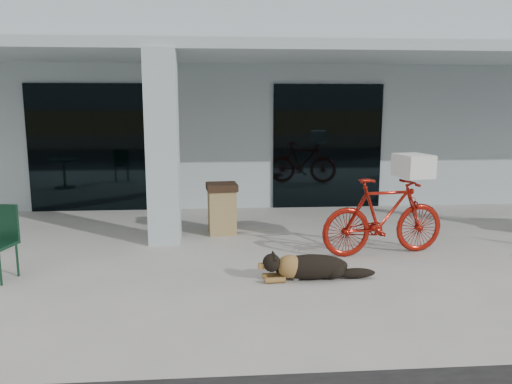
{
  "coord_description": "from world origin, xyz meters",
  "views": [
    {
      "loc": [
        -0.62,
        -5.84,
        2.24
      ],
      "look_at": [
        -0.06,
        1.29,
        1.0
      ],
      "focal_mm": 35.0,
      "sensor_mm": 36.0,
      "label": 1
    }
  ],
  "objects": [
    {
      "name": "ground",
      "position": [
        0.0,
        0.0,
        0.0
      ],
      "size": [
        80.0,
        80.0,
        0.0
      ],
      "primitive_type": "plane",
      "color": "#B4B1AA",
      "rests_on": "ground"
    },
    {
      "name": "building",
      "position": [
        0.0,
        8.5,
        2.25
      ],
      "size": [
        22.0,
        7.0,
        4.5
      ],
      "primitive_type": "cube",
      "color": "#A1B1B7",
      "rests_on": "ground"
    },
    {
      "name": "storefront_glass_left",
      "position": [
        -3.2,
        4.98,
        1.35
      ],
      "size": [
        2.8,
        0.06,
        2.7
      ],
      "primitive_type": "cube",
      "color": "black",
      "rests_on": "ground"
    },
    {
      "name": "storefront_glass_right",
      "position": [
        1.8,
        4.98,
        1.35
      ],
      "size": [
        2.4,
        0.06,
        2.7
      ],
      "primitive_type": "cube",
      "color": "black",
      "rests_on": "ground"
    },
    {
      "name": "column",
      "position": [
        -1.5,
        2.3,
        1.56
      ],
      "size": [
        0.5,
        0.5,
        3.12
      ],
      "primitive_type": "cube",
      "color": "#A1B1B7",
      "rests_on": "ground"
    },
    {
      "name": "overhang",
      "position": [
        0.0,
        3.6,
        3.21
      ],
      "size": [
        22.0,
        2.8,
        0.18
      ],
      "primitive_type": "cube",
      "color": "#A1B1B7",
      "rests_on": "column"
    },
    {
      "name": "bicycle",
      "position": [
        1.87,
        1.33,
        0.59
      ],
      "size": [
        2.03,
        0.85,
        1.18
      ],
      "primitive_type": "imported",
      "rotation": [
        0.0,
        0.0,
        1.73
      ],
      "color": "maroon",
      "rests_on": "ground"
    },
    {
      "name": "laundry_basket",
      "position": [
        2.32,
        1.4,
        1.35
      ],
      "size": [
        0.51,
        0.63,
        0.34
      ],
      "primitive_type": "cube",
      "rotation": [
        0.0,
        0.0,
        1.73
      ],
      "color": "white",
      "rests_on": "bicycle"
    },
    {
      "name": "dog",
      "position": [
        0.58,
        0.32,
        0.19
      ],
      "size": [
        1.16,
        0.48,
        0.38
      ],
      "primitive_type": null,
      "rotation": [
        0.0,
        0.0,
        0.09
      ],
      "color": "black",
      "rests_on": "ground"
    },
    {
      "name": "cup_near_dog",
      "position": [
        0.39,
        0.32,
        0.05
      ],
      "size": [
        0.11,
        0.11,
        0.11
      ],
      "primitive_type": "cylinder",
      "rotation": [
        0.0,
        0.0,
        -0.28
      ],
      "color": "white",
      "rests_on": "ground"
    },
    {
      "name": "trash_receptacle",
      "position": [
        -0.55,
        2.8,
        0.45
      ],
      "size": [
        0.57,
        0.57,
        0.9
      ],
      "primitive_type": null,
      "rotation": [
        0.0,
        0.0,
        0.09
      ],
      "color": "olive",
      "rests_on": "ground"
    }
  ]
}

